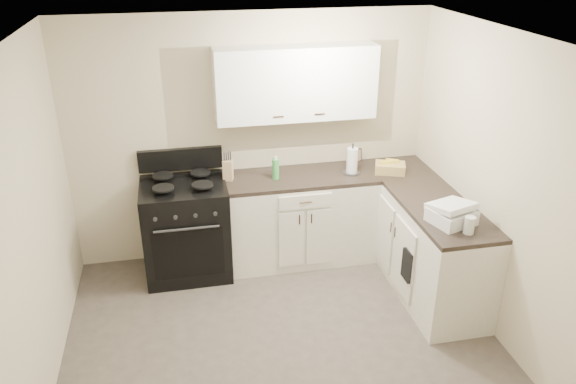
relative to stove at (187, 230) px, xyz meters
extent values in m
plane|color=#473F38|center=(0.72, -1.48, -0.46)|extent=(3.60, 3.60, 0.00)
plane|color=white|center=(0.72, -1.48, 2.04)|extent=(3.60, 3.60, 0.00)
plane|color=beige|center=(0.72, 0.32, 0.79)|extent=(3.60, 0.00, 3.60)
plane|color=beige|center=(2.52, -1.48, 0.79)|extent=(0.00, 3.60, 3.60)
plane|color=beige|center=(-1.08, -1.48, 0.79)|extent=(0.00, 3.60, 3.60)
cube|color=beige|center=(1.14, 0.02, -0.01)|extent=(1.55, 0.60, 0.90)
cube|color=beige|center=(2.22, -0.63, -0.01)|extent=(0.60, 1.90, 0.90)
cube|color=black|center=(1.14, 0.02, 0.46)|extent=(1.55, 0.60, 0.04)
cube|color=black|center=(2.22, -0.63, 0.46)|extent=(0.60, 1.90, 0.04)
cube|color=white|center=(1.14, 0.18, 1.38)|extent=(1.55, 0.30, 0.70)
cube|color=black|center=(0.00, 0.00, 0.00)|extent=(0.82, 0.70, 0.99)
cube|color=#D5B083|center=(0.45, 0.07, 0.58)|extent=(0.11, 0.11, 0.20)
cylinder|color=white|center=(1.68, -0.01, 0.61)|extent=(0.14, 0.14, 0.26)
cylinder|color=green|center=(0.91, 0.00, 0.58)|extent=(0.08, 0.08, 0.21)
cube|color=black|center=(1.84, 0.28, 0.55)|extent=(0.11, 0.07, 0.13)
cube|color=tan|center=(2.06, -0.08, 0.53)|extent=(0.34, 0.29, 0.10)
cube|color=white|center=(2.17, -1.20, 0.54)|extent=(0.40, 0.39, 0.12)
cylinder|color=silver|center=(2.23, -1.39, 0.55)|extent=(0.10, 0.10, 0.15)
cube|color=black|center=(1.89, -1.03, -0.01)|extent=(0.02, 0.16, 0.28)
cube|color=black|center=(1.89, -1.07, 0.01)|extent=(0.02, 0.17, 0.29)
camera|label=1|loc=(-0.01, -4.98, 2.70)|focal=35.00mm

